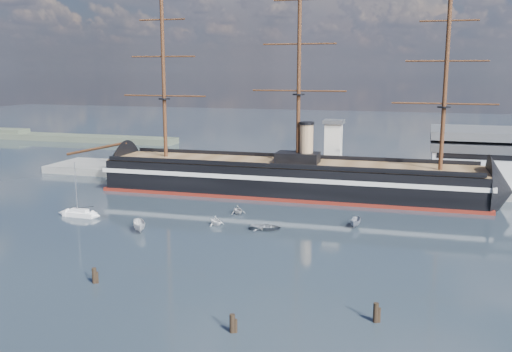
# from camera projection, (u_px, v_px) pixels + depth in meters

# --- Properties ---
(ground) EXTENTS (600.00, 600.00, 0.00)m
(ground) POSITION_uv_depth(u_px,v_px,m) (291.00, 217.00, 115.73)
(ground) COLOR #202A36
(ground) RESTS_ON ground
(quay) EXTENTS (180.00, 18.00, 2.00)m
(quay) POSITION_uv_depth(u_px,v_px,m) (361.00, 185.00, 146.77)
(quay) COLOR slate
(quay) RESTS_ON ground
(quay_tower) EXTENTS (5.00, 5.00, 15.00)m
(quay_tower) POSITION_uv_depth(u_px,v_px,m) (333.00, 148.00, 144.13)
(quay_tower) COLOR silver
(quay_tower) RESTS_ON ground
(shoreline) EXTENTS (120.00, 10.00, 4.00)m
(shoreline) POSITION_uv_depth(u_px,v_px,m) (26.00, 135.00, 244.30)
(shoreline) COLOR #3F4C38
(shoreline) RESTS_ON ground
(warship) EXTENTS (113.02, 17.89, 53.94)m
(warship) POSITION_uv_depth(u_px,v_px,m) (282.00, 178.00, 135.79)
(warship) COLOR black
(warship) RESTS_ON ground
(sailboat) EXTENTS (7.06, 2.31, 11.19)m
(sailboat) POSITION_uv_depth(u_px,v_px,m) (79.00, 213.00, 115.71)
(sailboat) COLOR white
(sailboat) RESTS_ON ground
(motorboat_a) EXTENTS (6.77, 5.56, 2.61)m
(motorboat_a) POSITION_uv_depth(u_px,v_px,m) (140.00, 232.00, 105.08)
(motorboat_a) COLOR silver
(motorboat_a) RESTS_ON ground
(motorboat_b) EXTENTS (1.84, 3.75, 1.69)m
(motorboat_b) POSITION_uv_depth(u_px,v_px,m) (266.00, 230.00, 106.09)
(motorboat_b) COLOR slate
(motorboat_b) RESTS_ON ground
(motorboat_c) EXTENTS (5.53, 2.27, 2.17)m
(motorboat_c) POSITION_uv_depth(u_px,v_px,m) (355.00, 227.00, 108.15)
(motorboat_c) COLOR gray
(motorboat_c) RESTS_ON ground
(motorboat_d) EXTENTS (5.87, 5.73, 2.10)m
(motorboat_d) POSITION_uv_depth(u_px,v_px,m) (238.00, 214.00, 117.77)
(motorboat_d) COLOR silver
(motorboat_d) RESTS_ON ground
(motorboat_g) EXTENTS (5.08, 6.00, 2.05)m
(motorboat_g) POSITION_uv_depth(u_px,v_px,m) (216.00, 225.00, 109.32)
(motorboat_g) COLOR white
(motorboat_g) RESTS_ON ground
(piling_near_left) EXTENTS (0.64, 0.64, 2.93)m
(piling_near_left) POSITION_uv_depth(u_px,v_px,m) (95.00, 283.00, 79.93)
(piling_near_left) COLOR black
(piling_near_left) RESTS_ON ground
(piling_near_mid) EXTENTS (0.64, 0.64, 2.89)m
(piling_near_mid) POSITION_uv_depth(u_px,v_px,m) (232.00, 332.00, 64.97)
(piling_near_mid) COLOR black
(piling_near_mid) RESTS_ON ground
(piling_near_right) EXTENTS (0.64, 0.64, 3.10)m
(piling_near_right) POSITION_uv_depth(u_px,v_px,m) (375.00, 322.00, 67.62)
(piling_near_right) COLOR black
(piling_near_right) RESTS_ON ground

